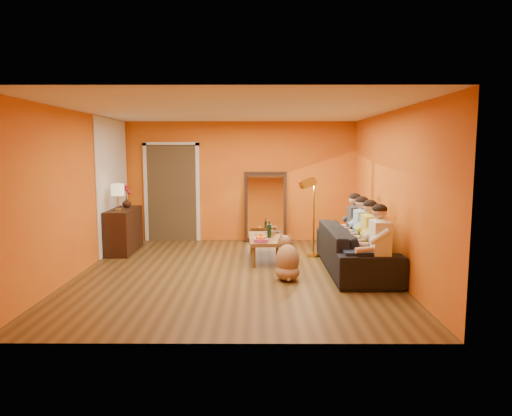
{
  "coord_description": "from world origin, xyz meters",
  "views": [
    {
      "loc": [
        0.38,
        -7.23,
        1.97
      ],
      "look_at": [
        0.35,
        0.5,
        1.0
      ],
      "focal_mm": 32.0,
      "sensor_mm": 36.0,
      "label": 1
    }
  ],
  "objects_px": {
    "sofa": "(355,249)",
    "wine_bottle": "(269,229)",
    "dog": "(287,257)",
    "sideboard": "(124,230)",
    "table_lamp": "(118,197)",
    "person_mid_left": "(370,239)",
    "person_far_right": "(355,227)",
    "person_mid_right": "(362,233)",
    "laptop": "(276,233)",
    "mirror_frame": "(266,207)",
    "tumbler": "(273,233)",
    "vase": "(127,203)",
    "coffee_table": "(266,248)",
    "floor_lamp": "(314,218)",
    "person_far_left": "(380,246)"
  },
  "relations": [
    {
      "from": "coffee_table",
      "to": "person_mid_right",
      "type": "height_order",
      "value": "person_mid_right"
    },
    {
      "from": "wine_bottle",
      "to": "laptop",
      "type": "bearing_deg",
      "value": 72.0
    },
    {
      "from": "sofa",
      "to": "person_far_right",
      "type": "distance_m",
      "value": 0.71
    },
    {
      "from": "vase",
      "to": "floor_lamp",
      "type": "bearing_deg",
      "value": -9.79
    },
    {
      "from": "sofa",
      "to": "person_mid_left",
      "type": "relative_size",
      "value": 2.03
    },
    {
      "from": "sofa",
      "to": "wine_bottle",
      "type": "xyz_separation_m",
      "value": [
        -1.41,
        0.66,
        0.21
      ]
    },
    {
      "from": "mirror_frame",
      "to": "person_mid_right",
      "type": "xyz_separation_m",
      "value": [
        1.58,
        -2.35,
        -0.15
      ]
    },
    {
      "from": "dog",
      "to": "person_mid_right",
      "type": "bearing_deg",
      "value": 2.15
    },
    {
      "from": "mirror_frame",
      "to": "tumbler",
      "type": "height_order",
      "value": "mirror_frame"
    },
    {
      "from": "wine_bottle",
      "to": "vase",
      "type": "relative_size",
      "value": 1.69
    },
    {
      "from": "person_far_right",
      "to": "tumbler",
      "type": "xyz_separation_m",
      "value": [
        -1.47,
        0.18,
        -0.14
      ]
    },
    {
      "from": "laptop",
      "to": "table_lamp",
      "type": "bearing_deg",
      "value": 143.63
    },
    {
      "from": "sofa",
      "to": "person_mid_right",
      "type": "xyz_separation_m",
      "value": [
        0.13,
        0.1,
        0.25
      ]
    },
    {
      "from": "coffee_table",
      "to": "person_far_left",
      "type": "xyz_separation_m",
      "value": [
        1.59,
        -1.71,
        0.4
      ]
    },
    {
      "from": "person_mid_left",
      "to": "table_lamp",
      "type": "bearing_deg",
      "value": 160.87
    },
    {
      "from": "mirror_frame",
      "to": "sideboard",
      "type": "height_order",
      "value": "mirror_frame"
    },
    {
      "from": "person_mid_right",
      "to": "wine_bottle",
      "type": "xyz_separation_m",
      "value": [
        -1.54,
        0.56,
        -0.03
      ]
    },
    {
      "from": "person_mid_left",
      "to": "wine_bottle",
      "type": "height_order",
      "value": "person_mid_left"
    },
    {
      "from": "tumbler",
      "to": "floor_lamp",
      "type": "bearing_deg",
      "value": 11.56
    },
    {
      "from": "table_lamp",
      "to": "sofa",
      "type": "bearing_deg",
      "value": -14.11
    },
    {
      "from": "mirror_frame",
      "to": "tumbler",
      "type": "distance_m",
      "value": 1.65
    },
    {
      "from": "sideboard",
      "to": "coffee_table",
      "type": "distance_m",
      "value": 2.86
    },
    {
      "from": "sofa",
      "to": "dog",
      "type": "xyz_separation_m",
      "value": [
        -1.16,
        -0.54,
        -0.01
      ]
    },
    {
      "from": "person_mid_right",
      "to": "person_far_right",
      "type": "relative_size",
      "value": 1.0
    },
    {
      "from": "person_far_left",
      "to": "floor_lamp",
      "type": "bearing_deg",
      "value": 109.55
    },
    {
      "from": "mirror_frame",
      "to": "person_mid_right",
      "type": "bearing_deg",
      "value": -56.04
    },
    {
      "from": "sofa",
      "to": "coffee_table",
      "type": "height_order",
      "value": "sofa"
    },
    {
      "from": "tumbler",
      "to": "laptop",
      "type": "xyz_separation_m",
      "value": [
        0.06,
        0.23,
        -0.04
      ]
    },
    {
      "from": "person_far_right",
      "to": "vase",
      "type": "height_order",
      "value": "person_far_right"
    },
    {
      "from": "sideboard",
      "to": "dog",
      "type": "distance_m",
      "value": 3.62
    },
    {
      "from": "person_mid_left",
      "to": "floor_lamp",
      "type": "bearing_deg",
      "value": 116.17
    },
    {
      "from": "mirror_frame",
      "to": "table_lamp",
      "type": "height_order",
      "value": "mirror_frame"
    },
    {
      "from": "floor_lamp",
      "to": "person_mid_right",
      "type": "height_order",
      "value": "floor_lamp"
    },
    {
      "from": "tumbler",
      "to": "vase",
      "type": "height_order",
      "value": "vase"
    },
    {
      "from": "floor_lamp",
      "to": "tumbler",
      "type": "distance_m",
      "value": 0.82
    },
    {
      "from": "sofa",
      "to": "wine_bottle",
      "type": "distance_m",
      "value": 1.57
    },
    {
      "from": "table_lamp",
      "to": "wine_bottle",
      "type": "bearing_deg",
      "value": -8.26
    },
    {
      "from": "mirror_frame",
      "to": "person_far_left",
      "type": "bearing_deg",
      "value": -65.37
    },
    {
      "from": "person_far_left",
      "to": "person_far_right",
      "type": "height_order",
      "value": "same"
    },
    {
      "from": "sideboard",
      "to": "table_lamp",
      "type": "relative_size",
      "value": 2.31
    },
    {
      "from": "person_mid_right",
      "to": "sofa",
      "type": "bearing_deg",
      "value": -142.43
    },
    {
      "from": "person_mid_right",
      "to": "vase",
      "type": "height_order",
      "value": "person_mid_right"
    },
    {
      "from": "floor_lamp",
      "to": "dog",
      "type": "xyz_separation_m",
      "value": [
        -0.59,
        -1.52,
        -0.37
      ]
    },
    {
      "from": "table_lamp",
      "to": "person_mid_left",
      "type": "bearing_deg",
      "value": -19.13
    },
    {
      "from": "wine_bottle",
      "to": "tumbler",
      "type": "distance_m",
      "value": 0.21
    },
    {
      "from": "mirror_frame",
      "to": "person_mid_right",
      "type": "distance_m",
      "value": 2.83
    },
    {
      "from": "dog",
      "to": "wine_bottle",
      "type": "height_order",
      "value": "wine_bottle"
    },
    {
      "from": "mirror_frame",
      "to": "laptop",
      "type": "relative_size",
      "value": 4.45
    },
    {
      "from": "dog",
      "to": "person_far_right",
      "type": "relative_size",
      "value": 0.57
    },
    {
      "from": "table_lamp",
      "to": "vase",
      "type": "xyz_separation_m",
      "value": [
        0.0,
        0.55,
        -0.16
      ]
    }
  ]
}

